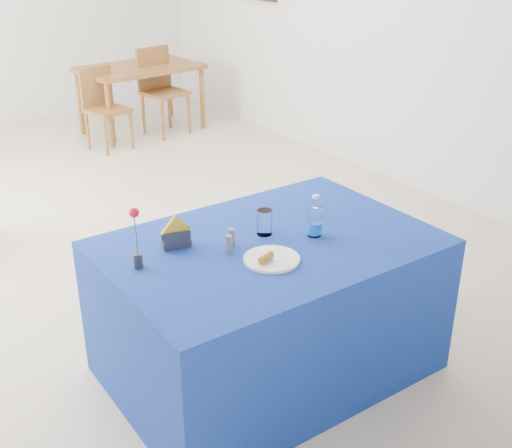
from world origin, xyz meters
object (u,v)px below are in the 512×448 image
at_px(chair_bg_left, 103,103).
at_px(chair_bg_right, 160,85).
at_px(oak_table, 140,73).
at_px(blue_table, 269,307).
at_px(plate, 272,259).
at_px(water_bottle, 315,222).

relative_size(chair_bg_left, chair_bg_right, 0.89).
xyz_separation_m(oak_table, chair_bg_left, (-0.61, -0.35, -0.18)).
bearing_deg(blue_table, plate, -122.86).
relative_size(plate, oak_table, 0.19).
height_order(blue_table, water_bottle, water_bottle).
xyz_separation_m(blue_table, chair_bg_left, (0.81, 4.10, 0.11)).
distance_m(plate, chair_bg_right, 4.77).
xyz_separation_m(chair_bg_left, chair_bg_right, (0.76, 0.18, 0.06)).
relative_size(water_bottle, chair_bg_left, 0.25).
distance_m(plate, water_bottle, 0.35).
bearing_deg(chair_bg_right, water_bottle, -116.54).
height_order(plate, chair_bg_right, chair_bg_right).
height_order(plate, chair_bg_left, chair_bg_left).
bearing_deg(oak_table, plate, -108.32).
height_order(chair_bg_left, chair_bg_right, chair_bg_right).
bearing_deg(plate, chair_bg_left, 77.82).
relative_size(plate, chair_bg_left, 0.31).
bearing_deg(blue_table, oak_table, 72.31).
distance_m(plate, oak_table, 4.87).
bearing_deg(water_bottle, oak_table, 75.20).
bearing_deg(oak_table, water_bottle, -104.80).
distance_m(blue_table, oak_table, 4.68).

